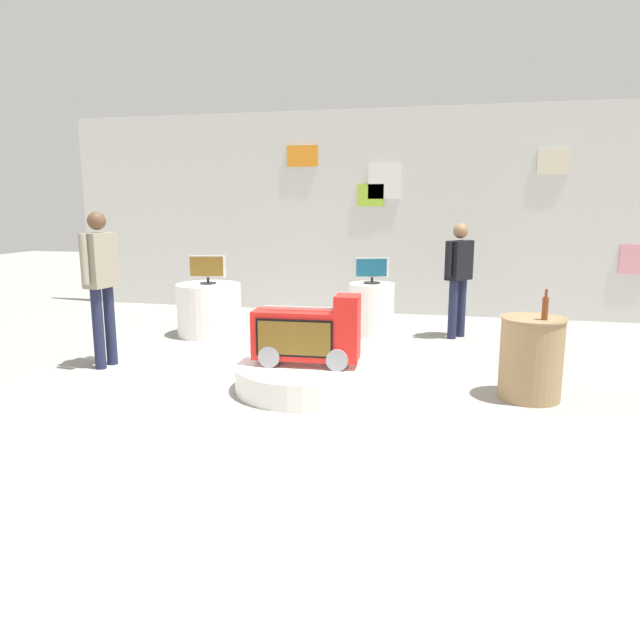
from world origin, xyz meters
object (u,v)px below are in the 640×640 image
at_px(display_pedestal_center_rear, 209,310).
at_px(shopper_browsing_rear, 101,277).
at_px(tv_on_left_rear, 372,270).
at_px(shopper_browsing_near_truck, 459,272).
at_px(tv_on_center_rear, 207,269).
at_px(main_display_pedestal, 306,377).
at_px(novelty_firetruck_tv, 308,336).
at_px(side_table_round, 531,357).
at_px(bottle_on_side_table, 545,308).
at_px(display_pedestal_left_rear, 371,309).

xyz_separation_m(display_pedestal_center_rear, shopper_browsing_rear, (-0.49, -1.80, 0.66)).
bearing_deg(tv_on_left_rear, shopper_browsing_near_truck, 2.80).
bearing_deg(tv_on_center_rear, main_display_pedestal, -47.49).
xyz_separation_m(novelty_firetruck_tv, shopper_browsing_near_truck, (1.45, 2.74, 0.37)).
bearing_deg(tv_on_left_rear, main_display_pedestal, -96.00).
height_order(side_table_round, bottle_on_side_table, bottle_on_side_table).
relative_size(display_pedestal_left_rear, bottle_on_side_table, 2.59).
xyz_separation_m(display_pedestal_left_rear, tv_on_center_rear, (-2.23, -0.56, 0.58)).
relative_size(tv_on_center_rear, shopper_browsing_near_truck, 0.31).
height_order(tv_on_left_rear, bottle_on_side_table, tv_on_left_rear).
bearing_deg(display_pedestal_left_rear, display_pedestal_center_rear, -166.09).
xyz_separation_m(display_pedestal_center_rear, bottle_on_side_table, (4.16, -2.03, 0.53)).
distance_m(main_display_pedestal, shopper_browsing_near_truck, 3.20).
distance_m(main_display_pedestal, novelty_firetruck_tv, 0.42).
relative_size(side_table_round, bottle_on_side_table, 2.79).
distance_m(tv_on_center_rear, shopper_browsing_near_truck, 3.47).
distance_m(main_display_pedestal, display_pedestal_left_rear, 2.71).
relative_size(tv_on_left_rear, shopper_browsing_rear, 0.26).
bearing_deg(shopper_browsing_near_truck, display_pedestal_center_rear, -169.92).
relative_size(tv_on_center_rear, shopper_browsing_rear, 0.28).
height_order(main_display_pedestal, shopper_browsing_rear, shopper_browsing_rear).
relative_size(side_table_round, shopper_browsing_near_truck, 0.50).
bearing_deg(shopper_browsing_rear, display_pedestal_left_rear, 40.91).
bearing_deg(main_display_pedestal, display_pedestal_center_rear, 132.44).
xyz_separation_m(display_pedestal_left_rear, side_table_round, (1.86, -2.48, 0.04)).
relative_size(tv_on_center_rear, side_table_round, 0.63).
xyz_separation_m(display_pedestal_center_rear, shopper_browsing_near_truck, (3.41, 0.61, 0.55)).
height_order(novelty_firetruck_tv, bottle_on_side_table, bottle_on_side_table).
bearing_deg(bottle_on_side_table, tv_on_center_rear, 154.10).
distance_m(tv_on_center_rear, side_table_round, 4.55).
height_order(tv_on_center_rear, shopper_browsing_near_truck, shopper_browsing_near_truck).
height_order(main_display_pedestal, novelty_firetruck_tv, novelty_firetruck_tv).
xyz_separation_m(main_display_pedestal, display_pedestal_left_rear, (0.28, 2.68, 0.24)).
height_order(novelty_firetruck_tv, display_pedestal_center_rear, novelty_firetruck_tv).
xyz_separation_m(main_display_pedestal, tv_on_left_rear, (0.28, 2.68, 0.79)).
xyz_separation_m(side_table_round, bottle_on_side_table, (0.08, -0.10, 0.50)).
xyz_separation_m(display_pedestal_left_rear, display_pedestal_center_rear, (-2.23, -0.55, 0.00)).
distance_m(display_pedestal_left_rear, side_table_round, 3.10).
relative_size(display_pedestal_center_rear, tv_on_center_rear, 1.82).
bearing_deg(novelty_firetruck_tv, bottle_on_side_table, 2.86).
height_order(side_table_round, shopper_browsing_near_truck, shopper_browsing_near_truck).
height_order(display_pedestal_left_rear, shopper_browsing_rear, shopper_browsing_rear).
bearing_deg(display_pedestal_left_rear, main_display_pedestal, -96.02).
bearing_deg(display_pedestal_left_rear, bottle_on_side_table, -53.13).
height_order(display_pedestal_left_rear, tv_on_center_rear, tv_on_center_rear).
distance_m(novelty_firetruck_tv, display_pedestal_center_rear, 2.91).
relative_size(tv_on_left_rear, side_table_round, 0.58).
height_order(tv_on_left_rear, tv_on_center_rear, tv_on_center_rear).
bearing_deg(tv_on_left_rear, tv_on_center_rear, -166.08).
bearing_deg(display_pedestal_center_rear, side_table_round, -25.26).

